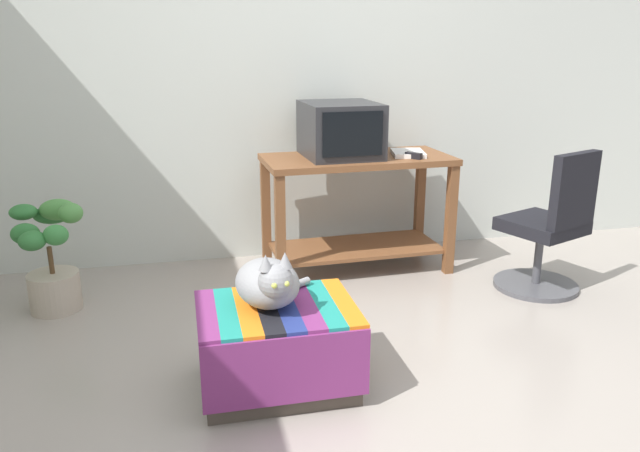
{
  "coord_description": "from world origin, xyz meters",
  "views": [
    {
      "loc": [
        -0.76,
        -2.23,
        1.51
      ],
      "look_at": [
        -0.06,
        0.85,
        0.55
      ],
      "focal_mm": 34.51,
      "sensor_mm": 36.0,
      "label": 1
    }
  ],
  "objects_px": {
    "book": "(408,153)",
    "potted_plant": "(51,262)",
    "keyboard": "(347,159)",
    "stapler": "(414,156)",
    "office_chair": "(549,231)",
    "desk": "(357,194)",
    "tv_monitor": "(340,130)",
    "cat": "(269,282)",
    "ottoman_with_blanket": "(278,347)"
  },
  "relations": [
    {
      "from": "desk",
      "to": "potted_plant",
      "type": "height_order",
      "value": "desk"
    },
    {
      "from": "tv_monitor",
      "to": "cat",
      "type": "height_order",
      "value": "tv_monitor"
    },
    {
      "from": "tv_monitor",
      "to": "potted_plant",
      "type": "relative_size",
      "value": 0.85
    },
    {
      "from": "ottoman_with_blanket",
      "to": "cat",
      "type": "height_order",
      "value": "cat"
    },
    {
      "from": "book",
      "to": "office_chair",
      "type": "height_order",
      "value": "office_chair"
    },
    {
      "from": "tv_monitor",
      "to": "book",
      "type": "distance_m",
      "value": 0.48
    },
    {
      "from": "book",
      "to": "stapler",
      "type": "height_order",
      "value": "stapler"
    },
    {
      "from": "keyboard",
      "to": "potted_plant",
      "type": "distance_m",
      "value": 1.86
    },
    {
      "from": "keyboard",
      "to": "stapler",
      "type": "bearing_deg",
      "value": -3.5
    },
    {
      "from": "ottoman_with_blanket",
      "to": "book",
      "type": "bearing_deg",
      "value": 50.95
    },
    {
      "from": "book",
      "to": "cat",
      "type": "distance_m",
      "value": 1.77
    },
    {
      "from": "office_chair",
      "to": "ottoman_with_blanket",
      "type": "bearing_deg",
      "value": 0.37
    },
    {
      "from": "office_chair",
      "to": "potted_plant",
      "type": "bearing_deg",
      "value": -29.15
    },
    {
      "from": "tv_monitor",
      "to": "cat",
      "type": "distance_m",
      "value": 1.62
    },
    {
      "from": "cat",
      "to": "potted_plant",
      "type": "distance_m",
      "value": 1.57
    },
    {
      "from": "tv_monitor",
      "to": "office_chair",
      "type": "height_order",
      "value": "tv_monitor"
    },
    {
      "from": "potted_plant",
      "to": "stapler",
      "type": "xyz_separation_m",
      "value": [
        2.22,
        0.12,
        0.51
      ]
    },
    {
      "from": "book",
      "to": "potted_plant",
      "type": "relative_size",
      "value": 0.42
    },
    {
      "from": "ottoman_with_blanket",
      "to": "stapler",
      "type": "xyz_separation_m",
      "value": [
        1.09,
        1.23,
        0.6
      ]
    },
    {
      "from": "cat",
      "to": "stapler",
      "type": "distance_m",
      "value": 1.68
    },
    {
      "from": "keyboard",
      "to": "desk",
      "type": "bearing_deg",
      "value": 50.53
    },
    {
      "from": "book",
      "to": "stapler",
      "type": "relative_size",
      "value": 2.43
    },
    {
      "from": "book",
      "to": "stapler",
      "type": "bearing_deg",
      "value": -81.97
    },
    {
      "from": "keyboard",
      "to": "stapler",
      "type": "height_order",
      "value": "stapler"
    },
    {
      "from": "book",
      "to": "potted_plant",
      "type": "xyz_separation_m",
      "value": [
        -2.23,
        -0.24,
        -0.5
      ]
    },
    {
      "from": "ottoman_with_blanket",
      "to": "office_chair",
      "type": "relative_size",
      "value": 0.78
    },
    {
      "from": "desk",
      "to": "book",
      "type": "xyz_separation_m",
      "value": [
        0.34,
        -0.03,
        0.27
      ]
    },
    {
      "from": "office_chair",
      "to": "tv_monitor",
      "type": "bearing_deg",
      "value": -52.38
    },
    {
      "from": "cat",
      "to": "potted_plant",
      "type": "xyz_separation_m",
      "value": [
        -1.1,
        1.09,
        -0.21
      ]
    },
    {
      "from": "book",
      "to": "office_chair",
      "type": "xyz_separation_m",
      "value": [
        0.7,
        -0.61,
        -0.4
      ]
    },
    {
      "from": "book",
      "to": "potted_plant",
      "type": "distance_m",
      "value": 2.3
    },
    {
      "from": "keyboard",
      "to": "stapler",
      "type": "relative_size",
      "value": 3.64
    },
    {
      "from": "desk",
      "to": "book",
      "type": "distance_m",
      "value": 0.43
    },
    {
      "from": "desk",
      "to": "cat",
      "type": "distance_m",
      "value": 1.58
    },
    {
      "from": "book",
      "to": "cat",
      "type": "height_order",
      "value": "book"
    },
    {
      "from": "tv_monitor",
      "to": "ottoman_with_blanket",
      "type": "distance_m",
      "value": 1.73
    },
    {
      "from": "potted_plant",
      "to": "office_chair",
      "type": "relative_size",
      "value": 0.72
    },
    {
      "from": "cat",
      "to": "office_chair",
      "type": "relative_size",
      "value": 0.46
    },
    {
      "from": "desk",
      "to": "book",
      "type": "relative_size",
      "value": 4.67
    },
    {
      "from": "desk",
      "to": "stapler",
      "type": "distance_m",
      "value": 0.46
    },
    {
      "from": "stapler",
      "to": "keyboard",
      "type": "bearing_deg",
      "value": 137.73
    },
    {
      "from": "potted_plant",
      "to": "ottoman_with_blanket",
      "type": "bearing_deg",
      "value": -44.48
    },
    {
      "from": "tv_monitor",
      "to": "book",
      "type": "xyz_separation_m",
      "value": [
        0.45,
        -0.06,
        -0.16
      ]
    },
    {
      "from": "stapler",
      "to": "book",
      "type": "bearing_deg",
      "value": 46.64
    },
    {
      "from": "book",
      "to": "office_chair",
      "type": "bearing_deg",
      "value": -29.32
    },
    {
      "from": "book",
      "to": "stapler",
      "type": "distance_m",
      "value": 0.13
    },
    {
      "from": "ottoman_with_blanket",
      "to": "cat",
      "type": "xyz_separation_m",
      "value": [
        -0.03,
        0.02,
        0.31
      ]
    },
    {
      "from": "tv_monitor",
      "to": "keyboard",
      "type": "xyz_separation_m",
      "value": [
        0.0,
        -0.16,
        -0.16
      ]
    },
    {
      "from": "office_chair",
      "to": "stapler",
      "type": "relative_size",
      "value": 8.09
    },
    {
      "from": "desk",
      "to": "tv_monitor",
      "type": "distance_m",
      "value": 0.44
    }
  ]
}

